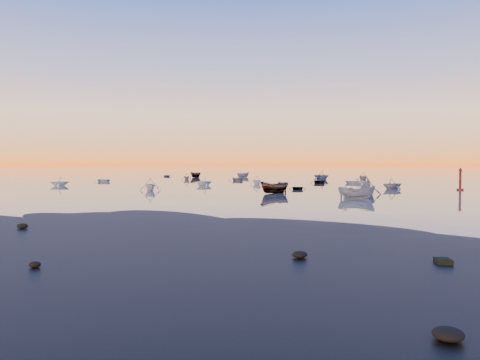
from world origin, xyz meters
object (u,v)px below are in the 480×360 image
Objects in this scene: boat_near_center at (356,198)px; boat_near_right at (368,195)px; channel_marker at (460,181)px; boat_near_left at (104,182)px.

boat_near_right is at bearing -13.24° from boat_near_center.
channel_marker is at bearing -37.80° from boat_near_center.
boat_near_center is at bearing -85.05° from boat_near_left.
boat_near_left is 1.38× the size of channel_marker.
boat_near_right reaches higher than boat_near_center.
boat_near_right is 17.11m from channel_marker.
channel_marker is (9.00, 14.49, 1.23)m from boat_near_right.
boat_near_left is at bearing 54.96° from boat_near_center.
boat_near_center is 1.19× the size of channel_marker.
boat_near_center is 0.97× the size of boat_near_right.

